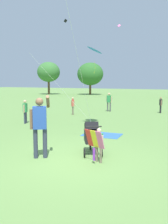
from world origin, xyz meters
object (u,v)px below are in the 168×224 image
person_couple_left (25,110)px  child_with_butterfly_kite (98,142)px  picnic_blanket (102,135)px  stroller (92,135)px  person_adult_flyer (40,122)px  person_kid_running (109,101)px  person_back_turned (161,104)px  kite_green_novelty (94,50)px  person_red_shirt (73,104)px

person_couple_left → child_with_butterfly_kite: bearing=-34.7°
person_couple_left → picnic_blanket: bearing=-9.7°
stroller → person_adult_flyer: bearing=-137.7°
person_kid_running → person_back_turned: bearing=11.7°
stroller → person_back_turned: 11.12m
person_back_turned → person_couple_left: bearing=-127.2°
stroller → person_back_turned: size_ratio=0.95×
person_adult_flyer → person_couple_left: (-4.31, 4.53, -0.34)m
person_adult_flyer → person_back_turned: 12.30m
stroller → kite_green_novelty: (-1.93, 4.50, 3.18)m
person_back_turned → kite_green_novelty: bearing=-108.8°
child_with_butterfly_kite → person_back_turned: person_back_turned is taller
child_with_butterfly_kite → person_kid_running: size_ratio=0.70×
kite_green_novelty → person_kid_running: kite_green_novelty is taller
child_with_butterfly_kite → person_couple_left: person_couple_left is taller
person_couple_left → person_kid_running: size_ratio=0.91×
person_red_shirt → picnic_blanket: size_ratio=0.75×
person_red_shirt → picnic_blanket: bearing=-50.1°
child_with_butterfly_kite → stroller: (-0.53, 0.73, 0.01)m
kite_green_novelty → person_back_turned: size_ratio=3.52×
person_kid_running → kite_green_novelty: bearing=-76.8°
stroller → person_couple_left: 6.49m
person_adult_flyer → person_back_turned: bearing=82.9°
kite_green_novelty → person_back_turned: (2.25, 6.61, -3.12)m
person_couple_left → person_back_turned: 9.64m
person_kid_running → picnic_blanket: bearing=-71.5°
person_red_shirt → stroller: bearing=-57.3°
person_red_shirt → child_with_butterfly_kite: bearing=-57.1°
child_with_butterfly_kite → stroller: 0.90m
kite_green_novelty → person_back_turned: kite_green_novelty is taller
child_with_butterfly_kite → person_red_shirt: (-5.37, 8.29, 0.10)m
picnic_blanket → person_kid_running: bearing=108.5°
person_red_shirt → picnic_blanket: person_red_shirt is taller
stroller → person_back_turned: person_back_turned is taller
kite_green_novelty → person_couple_left: (-3.58, -1.06, -3.04)m
person_kid_running → stroller: bearing=-72.3°
person_kid_running → child_with_butterfly_kite: bearing=-71.0°
stroller → person_couple_left: person_couple_left is taller
person_red_shirt → person_couple_left: 4.17m
person_adult_flyer → kite_green_novelty: kite_green_novelty is taller
kite_green_novelty → person_couple_left: kite_green_novelty is taller
child_with_butterfly_kite → picnic_blanket: bearing=110.3°
picnic_blanket → person_adult_flyer: bearing=-97.4°
picnic_blanket → stroller: bearing=-74.8°
person_red_shirt → person_kid_running: person_kid_running is taller
person_couple_left → person_kid_running: 7.26m
person_red_shirt → person_adult_flyer: bearing=-67.1°
person_back_turned → picnic_blanket: 8.58m
person_kid_running → picnic_blanket: 8.20m
person_adult_flyer → person_red_shirt: (-3.66, 8.65, -0.38)m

